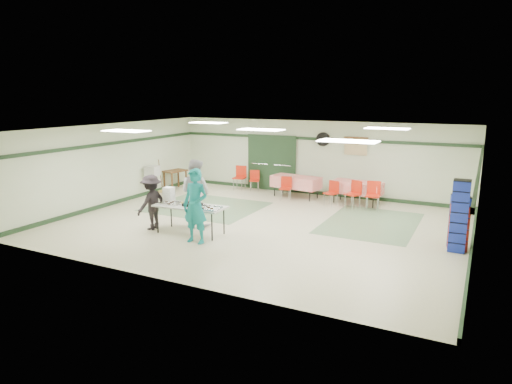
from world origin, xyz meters
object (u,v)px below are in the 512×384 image
at_px(chair_a, 354,191).
at_px(crate_stack_blue_a, 459,216).
at_px(serving_table, 190,207).
at_px(dining_table_b, 296,182).
at_px(chair_d, 286,186).
at_px(crate_stack_blue_b, 459,223).
at_px(volunteer_grey, 195,193).
at_px(volunteer_dark, 152,202).
at_px(chair_b, 332,190).
at_px(printer_table, 175,173).
at_px(chair_loose_b, 240,175).
at_px(chair_c, 373,192).
at_px(office_printer, 152,171).
at_px(crate_stack_red, 458,227).
at_px(chair_loose_a, 255,178).
at_px(volunteer_teal, 195,206).
at_px(broom, 161,176).
at_px(dining_table_a, 357,187).

relative_size(chair_a, crate_stack_blue_a, 0.52).
height_order(serving_table, dining_table_b, dining_table_b).
xyz_separation_m(chair_d, crate_stack_blue_b, (5.70, -2.97, 0.15)).
relative_size(volunteer_grey, volunteer_dark, 1.25).
xyz_separation_m(chair_b, printer_table, (-6.28, -0.20, 0.14)).
xyz_separation_m(volunteer_grey, chair_loose_b, (-1.27, 4.90, -0.37)).
xyz_separation_m(chair_c, office_printer, (-7.62, -1.56, 0.36)).
bearing_deg(volunteer_grey, chair_loose_b, -71.54).
distance_m(dining_table_b, crate_stack_red, 6.58).
bearing_deg(crate_stack_red, chair_d, 152.62).
bearing_deg(chair_c, serving_table, -135.80).
distance_m(crate_stack_red, printer_table, 10.66).
xyz_separation_m(volunteer_dark, chair_loose_a, (0.16, 5.87, -0.28)).
bearing_deg(crate_stack_red, office_printer, 172.21).
bearing_deg(crate_stack_blue_a, chair_a, 136.68).
relative_size(volunteer_teal, printer_table, 1.92).
bearing_deg(crate_stack_red, volunteer_grey, -170.81).
relative_size(chair_loose_a, printer_table, 0.80).
relative_size(dining_table_b, broom, 1.46).
distance_m(chair_loose_b, broom, 3.02).
bearing_deg(printer_table, office_printer, -77.90).
relative_size(serving_table, chair_a, 2.21).
height_order(volunteer_teal, volunteer_dark, volunteer_teal).
bearing_deg(crate_stack_blue_b, chair_a, 137.82).
height_order(crate_stack_blue_b, office_printer, crate_stack_blue_b).
height_order(dining_table_b, chair_d, chair_d).
relative_size(dining_table_b, chair_b, 2.22).
xyz_separation_m(volunteer_dark, chair_b, (3.56, 4.89, -0.25)).
relative_size(serving_table, office_printer, 4.38).
bearing_deg(volunteer_dark, volunteer_grey, 138.73).
distance_m(crate_stack_red, office_printer, 10.40).
bearing_deg(chair_loose_b, chair_c, -15.36).
bearing_deg(chair_d, volunteer_grey, -117.33).
height_order(volunteer_grey, chair_c, volunteer_grey).
relative_size(volunteer_teal, office_printer, 4.18).
distance_m(volunteer_grey, chair_c, 5.74).
height_order(chair_loose_b, office_printer, office_printer).
relative_size(chair_loose_a, broom, 0.62).
relative_size(chair_d, crate_stack_blue_a, 0.48).
distance_m(chair_a, crate_stack_blue_a, 4.52).
distance_m(volunteer_teal, chair_a, 5.92).
height_order(chair_d, office_printer, office_printer).
height_order(serving_table, office_printer, office_printer).
bearing_deg(serving_table, chair_loose_a, 97.84).
bearing_deg(volunteer_grey, chair_b, -119.84).
bearing_deg(chair_d, broom, 178.69).
bearing_deg(volunteer_grey, crate_stack_blue_b, -167.05).
relative_size(dining_table_a, chair_d, 2.10).
height_order(printer_table, broom, broom).
height_order(chair_c, office_printer, office_printer).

